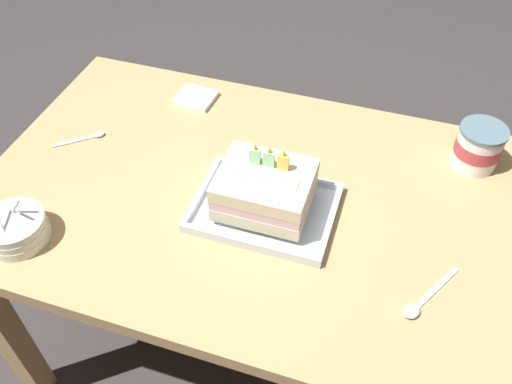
{
  "coord_description": "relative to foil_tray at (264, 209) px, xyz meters",
  "views": [
    {
      "loc": [
        0.27,
        -0.78,
        1.55
      ],
      "look_at": [
        0.03,
        -0.02,
        0.71
      ],
      "focal_mm": 37.82,
      "sensor_mm": 36.0,
      "label": 1
    }
  ],
  "objects": [
    {
      "name": "ground_plane",
      "position": [
        -0.05,
        0.04,
        -0.69
      ],
      "size": [
        8.0,
        8.0,
        0.0
      ],
      "primitive_type": "plane",
      "color": "#383333"
    },
    {
      "name": "dining_table",
      "position": [
        -0.05,
        0.04,
        -0.1
      ],
      "size": [
        1.2,
        0.77,
        0.68
      ],
      "color": "tan",
      "rests_on": "ground_plane"
    },
    {
      "name": "foil_tray",
      "position": [
        0.0,
        0.0,
        0.0
      ],
      "size": [
        0.3,
        0.22,
        0.02
      ],
      "color": "silver",
      "rests_on": "dining_table"
    },
    {
      "name": "birthday_cake",
      "position": [
        0.0,
        0.0,
        0.06
      ],
      "size": [
        0.19,
        0.16,
        0.14
      ],
      "color": "beige",
      "rests_on": "foil_tray"
    },
    {
      "name": "bowl_stack",
      "position": [
        -0.46,
        -0.23,
        0.02
      ],
      "size": [
        0.13,
        0.13,
        0.11
      ],
      "color": "silver",
      "rests_on": "dining_table"
    },
    {
      "name": "ice_cream_tub",
      "position": [
        0.42,
        0.29,
        0.05
      ],
      "size": [
        0.11,
        0.11,
        0.1
      ],
      "color": "white",
      "rests_on": "dining_table"
    },
    {
      "name": "serving_spoon_near_tray",
      "position": [
        -0.48,
        0.1,
        -0.0
      ],
      "size": [
        0.11,
        0.09,
        0.01
      ],
      "color": "silver",
      "rests_on": "dining_table"
    },
    {
      "name": "serving_spoon_by_bowls",
      "position": [
        0.34,
        -0.14,
        -0.0
      ],
      "size": [
        0.1,
        0.15,
        0.01
      ],
      "color": "silver",
      "rests_on": "dining_table"
    },
    {
      "name": "napkin_pile",
      "position": [
        -0.29,
        0.32,
        -0.0
      ],
      "size": [
        0.1,
        0.09,
        0.01
      ],
      "color": "white",
      "rests_on": "dining_table"
    }
  ]
}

